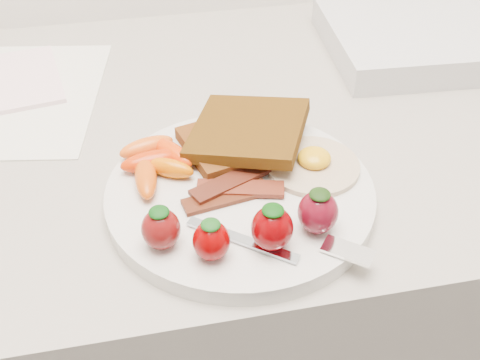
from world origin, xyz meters
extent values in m
cube|color=gray|center=(0.00, 1.70, 0.45)|extent=(2.00, 0.60, 0.90)
cylinder|color=silver|center=(0.01, 1.54, 0.91)|extent=(0.27, 0.27, 0.02)
cube|color=#461E10|center=(0.01, 1.61, 0.93)|extent=(0.11, 0.11, 0.01)
cube|color=black|center=(0.03, 1.61, 0.94)|extent=(0.15, 0.15, 0.03)
cylinder|color=silver|center=(0.09, 1.56, 0.92)|extent=(0.12, 0.12, 0.01)
ellipsoid|color=gold|center=(0.09, 1.56, 0.93)|extent=(0.04, 0.04, 0.02)
cube|color=#310502|center=(-0.01, 1.53, 0.92)|extent=(0.09, 0.04, 0.00)
cube|color=#4E1114|center=(0.01, 1.54, 0.92)|extent=(0.09, 0.04, 0.00)
cube|color=#300405|center=(0.00, 1.55, 0.92)|extent=(0.09, 0.06, 0.00)
ellipsoid|color=red|center=(-0.07, 1.59, 0.93)|extent=(0.07, 0.03, 0.02)
ellipsoid|color=#D86300|center=(-0.06, 1.58, 0.93)|extent=(0.05, 0.04, 0.02)
ellipsoid|color=#CF4D0A|center=(-0.08, 1.57, 0.93)|extent=(0.02, 0.06, 0.02)
ellipsoid|color=#E63A04|center=(-0.05, 1.60, 0.93)|extent=(0.05, 0.06, 0.02)
ellipsoid|color=#E35813|center=(-0.08, 1.62, 0.93)|extent=(0.06, 0.04, 0.02)
ellipsoid|color=#660C0C|center=(-0.07, 1.48, 0.94)|extent=(0.04, 0.04, 0.04)
ellipsoid|color=#0A3E0C|center=(-0.07, 1.48, 0.96)|extent=(0.02, 0.02, 0.01)
ellipsoid|color=#750001|center=(-0.03, 1.46, 0.94)|extent=(0.03, 0.03, 0.04)
ellipsoid|color=#134912|center=(-0.03, 1.46, 0.96)|extent=(0.02, 0.02, 0.01)
ellipsoid|color=#660003|center=(0.02, 1.46, 0.94)|extent=(0.04, 0.04, 0.04)
ellipsoid|color=#083A08|center=(0.02, 1.46, 0.96)|extent=(0.02, 0.02, 0.01)
ellipsoid|color=#5D0917|center=(0.07, 1.47, 0.94)|extent=(0.04, 0.04, 0.04)
ellipsoid|color=black|center=(0.07, 1.47, 0.96)|extent=(0.02, 0.02, 0.01)
cube|color=#B1BBC7|center=(0.00, 1.47, 0.92)|extent=(0.09, 0.08, 0.00)
cube|color=white|center=(0.09, 1.44, 0.92)|extent=(0.05, 0.04, 0.00)
cube|color=white|center=(-0.23, 1.80, 0.90)|extent=(0.25, 0.30, 0.00)
cube|color=#F8D2D8|center=(-0.23, 1.83, 0.91)|extent=(0.13, 0.17, 0.01)
cube|color=silver|center=(0.34, 1.81, 0.92)|extent=(0.30, 0.24, 0.04)
camera|label=1|loc=(-0.08, 1.10, 1.31)|focal=45.00mm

